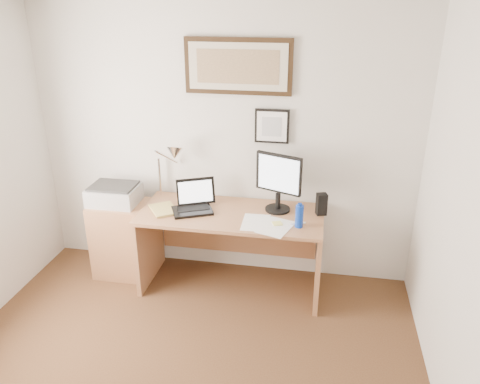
% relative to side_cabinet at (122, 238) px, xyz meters
% --- Properties ---
extents(wall_back, '(3.50, 0.02, 2.50)m').
position_rel_side_cabinet_xyz_m(wall_back, '(0.92, 0.32, 0.89)').
color(wall_back, silver).
rests_on(wall_back, ground).
extents(side_cabinet, '(0.50, 0.40, 0.73)m').
position_rel_side_cabinet_xyz_m(side_cabinet, '(0.00, 0.00, 0.00)').
color(side_cabinet, '#96623F').
rests_on(side_cabinet, floor).
extents(water_bottle, '(0.07, 0.07, 0.19)m').
position_rel_side_cabinet_xyz_m(water_bottle, '(1.67, -0.21, 0.48)').
color(water_bottle, '#0C32A6').
rests_on(water_bottle, desk).
extents(bottle_cap, '(0.03, 0.03, 0.02)m').
position_rel_side_cabinet_xyz_m(bottle_cap, '(1.67, -0.21, 0.59)').
color(bottle_cap, '#0C32A6').
rests_on(bottle_cap, water_bottle).
extents(speaker, '(0.10, 0.10, 0.19)m').
position_rel_side_cabinet_xyz_m(speaker, '(1.84, 0.06, 0.48)').
color(speaker, black).
rests_on(speaker, desk).
extents(paper_sheet_a, '(0.23, 0.33, 0.00)m').
position_rel_side_cabinet_xyz_m(paper_sheet_a, '(1.31, -0.20, 0.39)').
color(paper_sheet_a, white).
rests_on(paper_sheet_a, desk).
extents(paper_sheet_b, '(0.33, 0.39, 0.00)m').
position_rel_side_cabinet_xyz_m(paper_sheet_b, '(1.48, -0.25, 0.39)').
color(paper_sheet_b, white).
rests_on(paper_sheet_b, desk).
extents(sticky_pad, '(0.10, 0.10, 0.01)m').
position_rel_side_cabinet_xyz_m(sticky_pad, '(1.49, -0.19, 0.39)').
color(sticky_pad, '#E9E66E').
rests_on(sticky_pad, desk).
extents(marker_pen, '(0.14, 0.06, 0.02)m').
position_rel_side_cabinet_xyz_m(marker_pen, '(1.66, -0.17, 0.39)').
color(marker_pen, white).
rests_on(marker_pen, desk).
extents(book, '(0.33, 0.34, 0.02)m').
position_rel_side_cabinet_xyz_m(book, '(0.39, -0.17, 0.40)').
color(book, tan).
rests_on(book, desk).
extents(desk, '(1.60, 0.70, 0.75)m').
position_rel_side_cabinet_xyz_m(desk, '(1.07, 0.04, 0.15)').
color(desk, '#96623F').
rests_on(desk, floor).
extents(laptop, '(0.41, 0.42, 0.26)m').
position_rel_side_cabinet_xyz_m(laptop, '(0.73, -0.04, 0.44)').
color(laptop, black).
rests_on(laptop, desk).
extents(lcd_monitor, '(0.40, 0.22, 0.52)m').
position_rel_side_cabinet_xyz_m(lcd_monitor, '(1.46, 0.07, 0.68)').
color(lcd_monitor, black).
rests_on(lcd_monitor, desk).
extents(printer, '(0.44, 0.34, 0.18)m').
position_rel_side_cabinet_xyz_m(printer, '(-0.04, 0.01, 0.45)').
color(printer, '#A3A3A6').
rests_on(printer, side_cabinet).
extents(desk_lamp, '(0.29, 0.27, 0.53)m').
position_rel_side_cabinet_xyz_m(desk_lamp, '(0.51, 0.13, 0.82)').
color(desk_lamp, silver).
rests_on(desk_lamp, desk).
extents(picture_large, '(0.92, 0.04, 0.47)m').
position_rel_side_cabinet_xyz_m(picture_large, '(1.07, 0.29, 1.59)').
color(picture_large, black).
rests_on(picture_large, wall_back).
extents(picture_small, '(0.30, 0.03, 0.30)m').
position_rel_side_cabinet_xyz_m(picture_small, '(1.37, 0.29, 1.09)').
color(picture_small, black).
rests_on(picture_small, wall_back).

